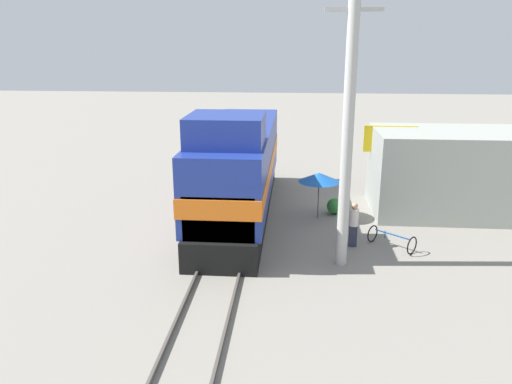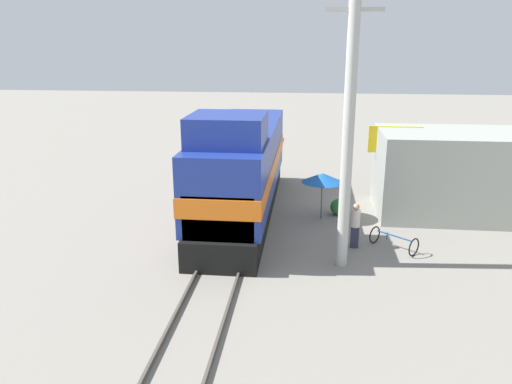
{
  "view_description": "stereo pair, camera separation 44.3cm",
  "coord_description": "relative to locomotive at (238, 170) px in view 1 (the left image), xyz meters",
  "views": [
    {
      "loc": [
        2.49,
        -18.52,
        7.53
      ],
      "look_at": [
        1.2,
        -2.46,
        2.68
      ],
      "focal_mm": 35.0,
      "sensor_mm": 36.0,
      "label": 1
    },
    {
      "loc": [
        2.94,
        -18.48,
        7.53
      ],
      "look_at": [
        1.2,
        -2.46,
        2.68
      ],
      "focal_mm": 35.0,
      "sensor_mm": 36.0,
      "label": 2
    }
  ],
  "objects": [
    {
      "name": "building_block_distant",
      "position": [
        9.96,
        1.46,
        -0.27
      ],
      "size": [
        7.78,
        4.34,
        3.77
      ],
      "primitive_type": "cube",
      "color": "#999E93",
      "rests_on": "ground_plane"
    },
    {
      "name": "ground_plane",
      "position": [
        0.0,
        -2.56,
        -2.15
      ],
      "size": [
        120.0,
        120.0,
        0.0
      ],
      "primitive_type": "plane",
      "color": "gray"
    },
    {
      "name": "shrub_cluster",
      "position": [
        4.34,
        0.7,
        -1.78
      ],
      "size": [
        0.74,
        0.74,
        0.74
      ],
      "primitive_type": "sphere",
      "color": "#388C38",
      "rests_on": "ground_plane"
    },
    {
      "name": "bicycle",
      "position": [
        6.22,
        -3.1,
        -1.79
      ],
      "size": [
        1.77,
        1.66,
        0.69
      ],
      "rotation": [
        0.0,
        0.0,
        -2.28
      ],
      "color": "black",
      "rests_on": "ground_plane"
    },
    {
      "name": "rail_far",
      "position": [
        0.72,
        -2.56,
        -2.08
      ],
      "size": [
        0.08,
        43.5,
        0.15
      ],
      "primitive_type": "cube",
      "color": "#4C4742",
      "rests_on": "ground_plane"
    },
    {
      "name": "utility_pole",
      "position": [
        4.19,
        -4.68,
        2.74
      ],
      "size": [
        1.8,
        0.39,
        9.65
      ],
      "color": "#B2B2AD",
      "rests_on": "ground_plane"
    },
    {
      "name": "billboard_sign",
      "position": [
        6.91,
        2.41,
        0.79
      ],
      "size": [
        2.46,
        0.12,
        3.81
      ],
      "color": "#595959",
      "rests_on": "ground_plane"
    },
    {
      "name": "vendor_umbrella",
      "position": [
        3.55,
        0.07,
        -0.27
      ],
      "size": [
        1.81,
        1.81,
        2.09
      ],
      "color": "#4C4C4C",
      "rests_on": "ground_plane"
    },
    {
      "name": "rail_near",
      "position": [
        -0.72,
        -2.56,
        -2.08
      ],
      "size": [
        0.08,
        43.5,
        0.15
      ],
      "primitive_type": "cube",
      "color": "#4C4742",
      "rests_on": "ground_plane"
    },
    {
      "name": "person_bystander",
      "position": [
        4.77,
        -3.05,
        -1.2
      ],
      "size": [
        0.34,
        0.34,
        1.75
      ],
      "color": "#2D3347",
      "rests_on": "ground_plane"
    },
    {
      "name": "locomotive",
      "position": [
        0.0,
        0.0,
        0.0
      ],
      "size": [
        2.92,
        12.8,
        5.07
      ],
      "color": "black",
      "rests_on": "ground_plane"
    }
  ]
}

